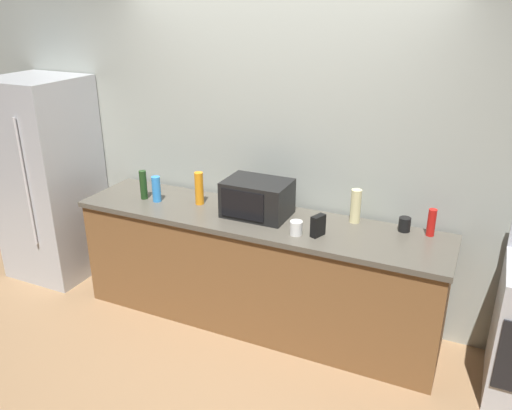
{
  "coord_description": "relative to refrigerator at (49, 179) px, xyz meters",
  "views": [
    {
      "loc": [
        1.47,
        -2.8,
        2.44
      ],
      "look_at": [
        0.0,
        0.4,
        1.0
      ],
      "focal_mm": 36.29,
      "sensor_mm": 36.0,
      "label": 1
    }
  ],
  "objects": [
    {
      "name": "counter_run",
      "position": [
        2.05,
        0.0,
        -0.45
      ],
      "size": [
        2.84,
        0.64,
        0.9
      ],
      "color": "brown",
      "rests_on": "ground_plane"
    },
    {
      "name": "bottle_hand_soap",
      "position": [
        2.74,
        0.23,
        0.12
      ],
      "size": [
        0.08,
        0.08,
        0.25
      ],
      "primitive_type": "cylinder",
      "color": "beige",
      "rests_on": "counter_run"
    },
    {
      "name": "bottle_spray_cleaner",
      "position": [
        1.19,
        -0.03,
        0.1
      ],
      "size": [
        0.07,
        0.07,
        0.21
      ],
      "primitive_type": "cylinder",
      "color": "#338CE5",
      "rests_on": "counter_run"
    },
    {
      "name": "bottle_dish_soap",
      "position": [
        1.53,
        0.06,
        0.13
      ],
      "size": [
        0.07,
        0.07,
        0.26
      ],
      "primitive_type": "cylinder",
      "color": "orange",
      "rests_on": "counter_run"
    },
    {
      "name": "refrigerator",
      "position": [
        0.0,
        0.0,
        0.0
      ],
      "size": [
        0.72,
        0.73,
        1.8
      ],
      "color": "#B7BABF",
      "rests_on": "ground_plane"
    },
    {
      "name": "mug_black",
      "position": [
        3.09,
        0.22,
        0.05
      ],
      "size": [
        0.08,
        0.08,
        0.1
      ],
      "primitive_type": "cylinder",
      "color": "black",
      "rests_on": "counter_run"
    },
    {
      "name": "bottle_hot_sauce",
      "position": [
        3.26,
        0.22,
        0.1
      ],
      "size": [
        0.06,
        0.06,
        0.19
      ],
      "primitive_type": "cylinder",
      "color": "red",
      "rests_on": "counter_run"
    },
    {
      "name": "bottle_wine",
      "position": [
        1.07,
        -0.03,
        0.12
      ],
      "size": [
        0.06,
        0.06,
        0.24
      ],
      "primitive_type": "cylinder",
      "color": "#1E3F19",
      "rests_on": "counter_run"
    },
    {
      "name": "mug_white",
      "position": [
        2.42,
        -0.15,
        0.05
      ],
      "size": [
        0.09,
        0.09,
        0.1
      ],
      "primitive_type": "cylinder",
      "color": "white",
      "rests_on": "counter_run"
    },
    {
      "name": "microwave",
      "position": [
        2.04,
        0.05,
        0.13
      ],
      "size": [
        0.48,
        0.35,
        0.27
      ],
      "color": "black",
      "rests_on": "counter_run"
    },
    {
      "name": "ground_plane",
      "position": [
        2.05,
        -0.4,
        -0.9
      ],
      "size": [
        8.0,
        8.0,
        0.0
      ],
      "primitive_type": "plane",
      "color": "#93704C"
    },
    {
      "name": "cordless_phone",
      "position": [
        2.56,
        -0.11,
        0.07
      ],
      "size": [
        0.09,
        0.12,
        0.15
      ],
      "primitive_type": "cube",
      "rotation": [
        0.0,
        0.0,
        -0.36
      ],
      "color": "black",
      "rests_on": "counter_run"
    },
    {
      "name": "back_wall",
      "position": [
        2.05,
        0.41,
        0.45
      ],
      "size": [
        6.4,
        0.1,
        2.7
      ],
      "primitive_type": "cube",
      "color": "#9EA399",
      "rests_on": "ground_plane"
    }
  ]
}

